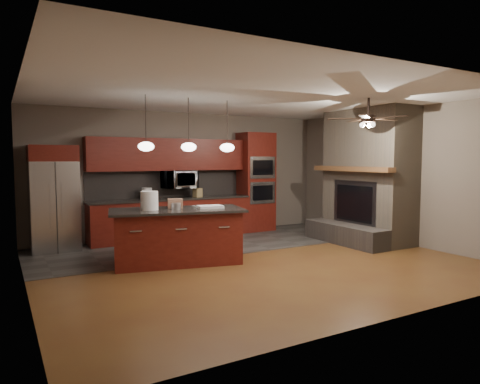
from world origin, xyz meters
TOP-DOWN VIEW (x-y plane):
  - ground at (0.00, 0.00)m, footprint 7.00×7.00m
  - ceiling at (0.00, 0.00)m, footprint 7.00×6.00m
  - back_wall at (0.00, 3.00)m, footprint 7.00×0.02m
  - right_wall at (3.50, 0.00)m, footprint 0.02×6.00m
  - left_wall at (-3.50, 0.00)m, footprint 0.02×6.00m
  - slate_tile_patch at (0.00, 1.80)m, footprint 7.00×2.40m
  - fireplace_column at (3.04, 0.40)m, footprint 1.30×2.10m
  - back_cabinetry at (-0.48, 2.74)m, footprint 3.59×0.64m
  - oven_tower at (1.70, 2.69)m, footprint 0.80×0.63m
  - microwave at (-0.27, 2.75)m, footprint 0.73×0.41m
  - refrigerator at (-2.86, 2.62)m, footprint 0.86×0.75m
  - kitchen_island at (-1.18, 0.55)m, footprint 2.37×1.47m
  - white_bucket at (-1.62, 0.66)m, footprint 0.37×0.37m
  - paint_can at (-1.21, 0.52)m, footprint 0.17×0.17m
  - paint_tray at (-0.63, 0.42)m, footprint 0.47×0.36m
  - cardboard_box at (-1.15, 0.71)m, footprint 0.29×0.24m
  - counter_bucket at (-1.03, 2.70)m, footprint 0.23×0.23m
  - counter_box at (0.13, 2.65)m, footprint 0.21×0.19m
  - pendant_left at (-1.65, 0.70)m, footprint 0.26×0.26m
  - pendant_center at (-0.90, 0.70)m, footprint 0.26×0.26m
  - pendant_right at (-0.15, 0.70)m, footprint 0.26×0.26m
  - ceiling_fan at (1.80, -0.80)m, footprint 1.27×1.33m

SIDE VIEW (x-z plane):
  - ground at x=0.00m, z-range 0.00..0.00m
  - slate_tile_patch at x=0.00m, z-range 0.00..0.01m
  - kitchen_island at x=-1.18m, z-range 0.00..0.92m
  - back_cabinetry at x=-0.48m, z-range -0.21..1.99m
  - paint_tray at x=-0.63m, z-range 0.92..0.96m
  - paint_can at x=-1.21m, z-range 0.92..1.02m
  - cardboard_box at x=-1.15m, z-range 0.92..1.08m
  - counter_box at x=0.13m, z-range 0.90..1.10m
  - refrigerator at x=-2.86m, z-range 0.00..2.01m
  - counter_bucket at x=-1.03m, z-range 0.90..1.15m
  - white_bucket at x=-1.62m, z-range 0.92..1.23m
  - oven_tower at x=1.70m, z-range 0.00..2.38m
  - fireplace_column at x=3.04m, z-range -0.10..2.70m
  - microwave at x=-0.27m, z-range 1.05..1.55m
  - back_wall at x=0.00m, z-range 0.00..2.80m
  - right_wall at x=3.50m, z-range 0.00..2.80m
  - left_wall at x=-3.50m, z-range 0.00..2.80m
  - pendant_left at x=-1.65m, z-range 1.51..2.42m
  - pendant_center at x=-0.90m, z-range 1.51..2.42m
  - pendant_right at x=-0.15m, z-range 1.51..2.42m
  - ceiling_fan at x=1.80m, z-range 2.25..2.66m
  - ceiling at x=0.00m, z-range 2.79..2.81m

